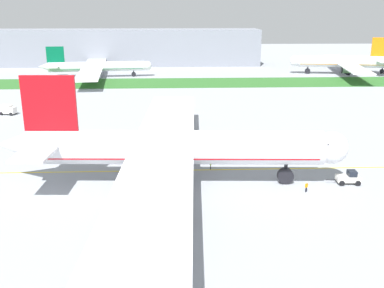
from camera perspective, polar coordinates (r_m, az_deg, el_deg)
The scene contains 12 objects.
ground_plane at distance 76.80m, azimuth -4.14°, elevation -4.29°, with size 600.00×600.00×0.00m, color #9399A0.
apron_taxi_line at distance 79.86m, azimuth -4.07°, elevation -3.43°, with size 280.00×0.36×0.01m, color yellow.
grass_median_strip at distance 175.34m, azimuth -3.27°, elevation 7.88°, with size 320.00×24.00×0.10m, color #2D6628.
airliner_foreground at distance 72.15m, azimuth -2.77°, elevation -0.54°, with size 57.50×91.84×17.98m.
pushback_tug at distance 78.08m, azimuth 19.55°, elevation -4.11°, with size 5.61×2.63×2.24m.
ground_crew_wingwalker_port at distance 79.98m, azimuth 2.41°, elevation -2.61°, with size 0.26×0.58×1.65m.
ground_crew_marshaller_front at distance 72.53m, azimuth 14.54°, elevation -5.28°, with size 0.50×0.44×1.66m.
service_truck_baggage_loader at distance 131.67m, azimuth -22.70°, elevation 4.13°, with size 4.80×3.28×2.68m.
service_truck_fuel_bowser at distance 126.94m, azimuth -3.23°, elevation 4.98°, with size 5.32×3.11×2.54m.
parked_airliner_far_centre at distance 193.69m, azimuth -12.37°, elevation 9.69°, with size 46.90×76.32×13.05m.
parked_airliner_far_right at distance 209.18m, azimuth 18.84°, elevation 9.99°, with size 45.54×72.08×16.09m.
terminal_building at distance 234.36m, azimuth -8.64°, elevation 12.23°, with size 136.87×20.00×18.00m, color gray.
Camera 1 is at (2.44, -71.53, 27.86)m, focal length 41.37 mm.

